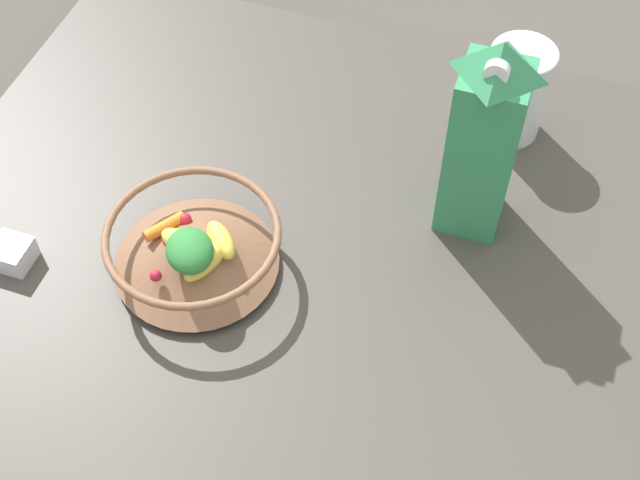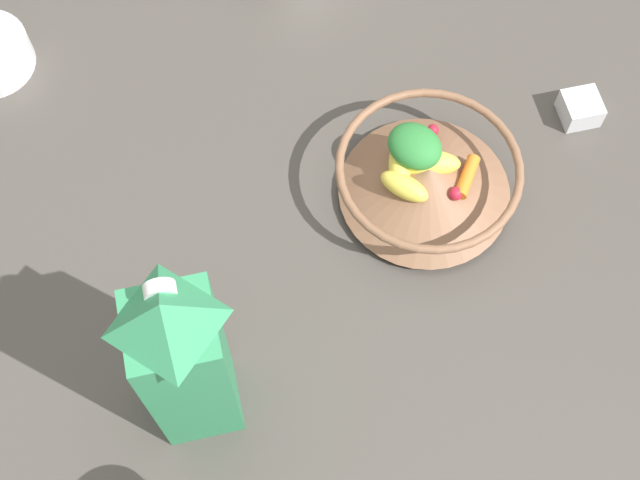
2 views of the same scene
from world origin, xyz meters
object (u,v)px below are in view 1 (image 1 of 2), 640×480
object	(u,v)px
milk_carton	(485,137)
drinking_cup	(516,90)
spice_jar	(13,255)
fruit_bowl	(193,250)

from	to	relation	value
milk_carton	drinking_cup	size ratio (longest dim) A/B	2.06
spice_jar	milk_carton	bearing A→B (deg)	26.36
fruit_bowl	milk_carton	size ratio (longest dim) A/B	0.75
fruit_bowl	drinking_cup	distance (m)	0.47
drinking_cup	spice_jar	bearing A→B (deg)	-141.26
milk_carton	spice_jar	world-z (taller)	milk_carton
fruit_bowl	drinking_cup	bearing A→B (deg)	49.44
drinking_cup	milk_carton	bearing A→B (deg)	-95.36
drinking_cup	spice_jar	world-z (taller)	drinking_cup
fruit_bowl	spice_jar	size ratio (longest dim) A/B	4.76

